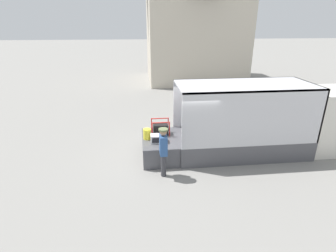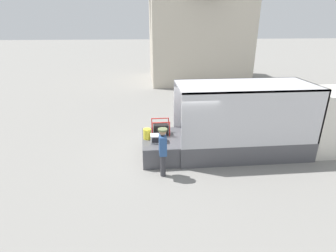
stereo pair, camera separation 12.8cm
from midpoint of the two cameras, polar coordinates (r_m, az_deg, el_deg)
ground_plane at (r=10.44m, az=1.53°, el=-6.24°), size 160.00×160.00×0.00m
box_truck at (r=11.50m, az=24.38°, el=-0.17°), size 7.43×2.21×2.78m
tailgate_deck at (r=10.21m, az=-2.16°, el=-4.53°), size 1.33×2.10×0.76m
microwave at (r=9.64m, az=-2.54°, el=-2.71°), size 0.56×0.35×0.29m
portable_generator at (r=10.29m, az=-1.89°, el=-0.63°), size 0.70×0.51×0.59m
orange_bucket at (r=9.91m, az=-4.95°, el=-1.74°), size 0.29×0.29×0.40m
worker_person at (r=8.59m, az=-1.45°, el=-4.73°), size 0.31×0.44×1.73m
house_backdrop at (r=24.48m, az=5.60°, el=21.25°), size 8.46×7.52×9.41m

